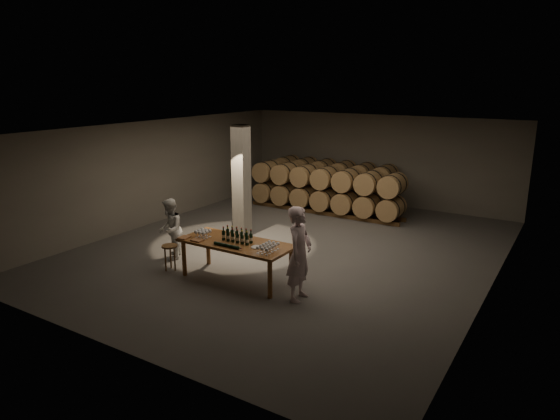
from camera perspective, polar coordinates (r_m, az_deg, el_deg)
The scene contains 15 objects.
room at distance 14.14m, azimuth -4.42°, elevation 3.22°, with size 12.00×12.00×12.00m.
tasting_table at distance 11.22m, azimuth -5.04°, elevation -4.15°, with size 2.60×1.10×0.90m.
barrel_stack_back at distance 18.28m, azimuth 6.07°, elevation 3.36°, with size 4.70×0.95×1.57m.
barrel_stack_front at distance 16.88m, azimuth 5.18°, elevation 2.43°, with size 5.48×0.95×1.57m.
bottle_cluster at distance 11.17m, azimuth -4.92°, elevation -3.07°, with size 0.73×0.23×0.32m.
lying_bottles at distance 10.86m, azimuth -6.11°, elevation -4.05°, with size 0.74×0.07×0.07m.
glass_cluster_left at distance 11.56m, azimuth -8.81°, elevation -2.47°, with size 0.31×0.31×0.18m.
glass_cluster_right at distance 10.53m, azimuth -1.39°, elevation -4.14°, with size 0.30×0.52×0.16m.
plate at distance 10.79m, azimuth -2.68°, elevation -4.26°, with size 0.25×0.25×0.01m, color silver.
notebook_near at distance 11.36m, azimuth -9.42°, elevation -3.42°, with size 0.26×0.20×0.03m, color #945C35.
notebook_corner at distance 11.62m, azimuth -10.90°, elevation -3.09°, with size 0.22×0.28×0.02m, color #945C35.
pen at distance 11.34m, azimuth -9.31°, elevation -3.51°, with size 0.01×0.01×0.14m, color black.
stool at distance 12.11m, azimuth -12.49°, elevation -4.46°, with size 0.37×0.37×0.62m.
person_man at distance 10.15m, azimuth 2.22°, elevation -5.02°, with size 0.72×0.47×1.98m, color silver.
person_woman at distance 12.78m, azimuth -12.44°, elevation -2.16°, with size 0.76×0.59×1.55m, color silver.
Camera 1 is at (6.41, -10.96, 4.43)m, focal length 32.00 mm.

